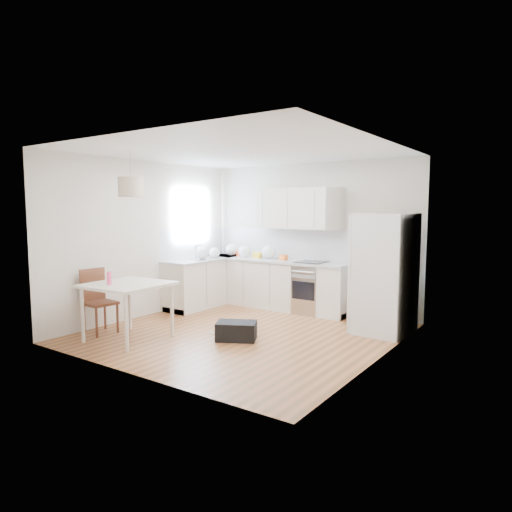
{
  "coord_description": "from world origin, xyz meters",
  "views": [
    {
      "loc": [
        4.0,
        -5.42,
        1.88
      ],
      "look_at": [
        -0.04,
        0.4,
        1.14
      ],
      "focal_mm": 32.0,
      "sensor_mm": 36.0,
      "label": 1
    }
  ],
  "objects": [
    {
      "name": "backsplash_back",
      "position": [
        -0.6,
        2.09,
        1.21
      ],
      "size": [
        3.0,
        0.01,
        0.58
      ],
      "primitive_type": "cube",
      "color": "white",
      "rests_on": "wall_back"
    },
    {
      "name": "wall_back",
      "position": [
        0.0,
        2.1,
        1.35
      ],
      "size": [
        4.2,
        0.0,
        4.2
      ],
      "primitive_type": "plane",
      "rotation": [
        1.57,
        0.0,
        0.0
      ],
      "color": "beige",
      "rests_on": "floor"
    },
    {
      "name": "cabinets_back",
      "position": [
        -0.6,
        1.8,
        0.44
      ],
      "size": [
        3.0,
        0.6,
        0.88
      ],
      "primitive_type": "cube",
      "color": "silver",
      "rests_on": "floor"
    },
    {
      "name": "dining_chair",
      "position": [
        -1.77,
        -1.22,
        0.49
      ],
      "size": [
        0.45,
        0.45,
        0.97
      ],
      "primitive_type": null,
      "rotation": [
        0.0,
        0.0,
        -0.1
      ],
      "color": "#4B2516",
      "rests_on": "floor"
    },
    {
      "name": "backsplash_left",
      "position": [
        -2.09,
        1.2,
        1.21
      ],
      "size": [
        0.01,
        1.8,
        0.58
      ],
      "primitive_type": "cube",
      "color": "white",
      "rests_on": "wall_left"
    },
    {
      "name": "grocery_bag_b",
      "position": [
        -1.27,
        1.77,
        1.03
      ],
      "size": [
        0.25,
        0.21,
        0.23
      ],
      "primitive_type": "ellipsoid",
      "color": "white",
      "rests_on": "counter_back"
    },
    {
      "name": "pendant_lamp",
      "position": [
        -1.16,
        -1.09,
        2.18
      ],
      "size": [
        0.37,
        0.37,
        0.27
      ],
      "primitive_type": "cylinder",
      "rotation": [
        0.0,
        0.0,
        0.05
      ],
      "color": "#C2AF95",
      "rests_on": "ceiling"
    },
    {
      "name": "grocery_bag_e",
      "position": [
        -1.73,
        1.04,
        1.03
      ],
      "size": [
        0.25,
        0.21,
        0.23
      ],
      "primitive_type": "ellipsoid",
      "color": "white",
      "rests_on": "counter_left"
    },
    {
      "name": "ceiling",
      "position": [
        0.0,
        0.0,
        2.7
      ],
      "size": [
        4.2,
        4.2,
        0.0
      ],
      "primitive_type": "plane",
      "rotation": [
        3.14,
        0.0,
        0.0
      ],
      "color": "white",
      "rests_on": "wall_back"
    },
    {
      "name": "floor",
      "position": [
        0.0,
        0.0,
        0.0
      ],
      "size": [
        4.2,
        4.2,
        0.0
      ],
      "primitive_type": "plane",
      "color": "brown",
      "rests_on": "ground"
    },
    {
      "name": "gym_bag",
      "position": [
        0.12,
        -0.33,
        0.13
      ],
      "size": [
        0.67,
        0.59,
        0.26
      ],
      "primitive_type": "cube",
      "rotation": [
        0.0,
        0.0,
        0.49
      ],
      "color": "black",
      "rests_on": "floor"
    },
    {
      "name": "snack_orange",
      "position": [
        -0.39,
        1.8,
        0.97
      ],
      "size": [
        0.16,
        0.12,
        0.1
      ],
      "primitive_type": "cube",
      "rotation": [
        0.0,
        0.0,
        -0.24
      ],
      "color": "#D75613",
      "rests_on": "counter_back"
    },
    {
      "name": "sink",
      "position": [
        -1.8,
        1.15,
        0.92
      ],
      "size": [
        0.5,
        0.8,
        0.16
      ],
      "primitive_type": null,
      "color": "#B7B9BC",
      "rests_on": "counter_left"
    },
    {
      "name": "wall_right",
      "position": [
        2.1,
        0.0,
        1.35
      ],
      "size": [
        0.0,
        4.2,
        4.2
      ],
      "primitive_type": "plane",
      "rotation": [
        1.57,
        0.0,
        -1.57
      ],
      "color": "beige",
      "rests_on": "floor"
    },
    {
      "name": "window_glassblock",
      "position": [
        -2.09,
        1.15,
        1.75
      ],
      "size": [
        0.02,
        1.0,
        1.0
      ],
      "primitive_type": "cube",
      "color": "#BFE0F9",
      "rests_on": "wall_left"
    },
    {
      "name": "snack_yellow",
      "position": [
        -1.0,
        1.82,
        0.98
      ],
      "size": [
        0.18,
        0.13,
        0.11
      ],
      "primitive_type": "cube",
      "rotation": [
        0.0,
        0.0,
        -0.15
      ],
      "color": "yellow",
      "rests_on": "counter_back"
    },
    {
      "name": "wall_left",
      "position": [
        -2.1,
        0.0,
        1.35
      ],
      "size": [
        0.0,
        4.2,
        4.2
      ],
      "primitive_type": "plane",
      "rotation": [
        1.57,
        0.0,
        1.57
      ],
      "color": "beige",
      "rests_on": "floor"
    },
    {
      "name": "grocery_bag_c",
      "position": [
        -0.77,
        1.88,
        1.05
      ],
      "size": [
        0.28,
        0.24,
        0.25
      ],
      "primitive_type": "ellipsoid",
      "color": "white",
      "rests_on": "counter_back"
    },
    {
      "name": "snack_red",
      "position": [
        -1.44,
        1.88,
        0.97
      ],
      "size": [
        0.19,
        0.16,
        0.11
      ],
      "primitive_type": "cube",
      "rotation": [
        0.0,
        0.0,
        0.43
      ],
      "color": "#E4481C",
      "rests_on": "counter_back"
    },
    {
      "name": "grocery_bag_d",
      "position": [
        -1.7,
        1.36,
        1.02
      ],
      "size": [
        0.22,
        0.19,
        0.2
      ],
      "primitive_type": "ellipsoid",
      "color": "white",
      "rests_on": "counter_back"
    },
    {
      "name": "counter_left",
      "position": [
        -1.8,
        1.2,
        0.9
      ],
      "size": [
        0.64,
        1.82,
        0.04
      ],
      "primitive_type": "cube",
      "color": "#A4A6A9",
      "rests_on": "cabinets_left"
    },
    {
      "name": "dining_table",
      "position": [
        -1.16,
        -1.2,
        0.73
      ],
      "size": [
        1.1,
        1.1,
        0.82
      ],
      "rotation": [
        0.0,
        0.0,
        0.06
      ],
      "color": "beige",
      "rests_on": "floor"
    },
    {
      "name": "cabinets_left",
      "position": [
        -1.8,
        1.2,
        0.44
      ],
      "size": [
        0.6,
        1.8,
        0.88
      ],
      "primitive_type": "cube",
      "color": "silver",
      "rests_on": "floor"
    },
    {
      "name": "drink_bottle",
      "position": [
        -1.26,
        -1.43,
        0.93
      ],
      "size": [
        0.08,
        0.08,
        0.22
      ],
      "primitive_type": "cylinder",
      "rotation": [
        0.0,
        0.0,
        -0.35
      ],
      "color": "#F5447C",
      "rests_on": "dining_table"
    },
    {
      "name": "range_oven",
      "position": [
        0.2,
        1.8,
        0.44
      ],
      "size": [
        0.5,
        0.61,
        0.88
      ],
      "primitive_type": null,
      "color": "#B7B9BC",
      "rests_on": "floor"
    },
    {
      "name": "refrigerator",
      "position": [
        1.73,
        1.28,
        0.9
      ],
      "size": [
        0.91,
        0.95,
        1.81
      ],
      "primitive_type": null,
      "rotation": [
        0.0,
        0.0,
        -0.05
      ],
      "color": "silver",
      "rests_on": "floor"
    },
    {
      "name": "upper_cabinets",
      "position": [
        -0.15,
        1.94,
        1.88
      ],
      "size": [
        1.7,
        0.32,
        0.75
      ],
      "primitive_type": "cube",
      "color": "silver",
      "rests_on": "wall_back"
    },
    {
      "name": "counter_back",
      "position": [
        -0.6,
        1.8,
        0.9
      ],
      "size": [
        3.02,
        0.64,
        0.04
      ],
      "primitive_type": "cube",
      "color": "#A4A6A9",
      "rests_on": "cabinets_back"
    },
    {
      "name": "grocery_bag_a",
      "position": [
        -1.65,
        1.86,
        1.04
      ],
      "size": [
        0.27,
        0.23,
        0.24
      ],
      "primitive_type": "ellipsoid",
      "color": "white",
      "rests_on": "counter_back"
    }
  ]
}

